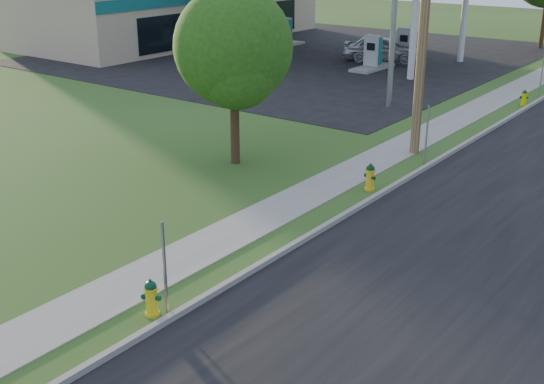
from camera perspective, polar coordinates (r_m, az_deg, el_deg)
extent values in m
cube|color=black|center=(16.34, 17.17, -5.94)|extent=(8.00, 120.00, 0.02)
cube|color=gray|center=(17.85, 5.16, -2.51)|extent=(0.15, 120.00, 0.15)
cube|color=gray|center=(18.77, 0.62, -1.42)|extent=(1.50, 120.00, 0.03)
cube|color=black|center=(44.43, 2.17, 11.52)|extent=(26.00, 28.00, 0.02)
cylinder|color=brown|center=(23.23, 12.69, 14.82)|extent=(0.32, 0.32, 9.80)
cube|color=gray|center=(13.48, -8.95, -6.39)|extent=(0.05, 0.04, 2.00)
cube|color=gray|center=(22.69, 12.80, 4.63)|extent=(0.05, 0.04, 2.00)
cube|color=gray|center=(33.94, 21.61, 8.94)|extent=(0.05, 0.04, 2.00)
cylinder|color=silver|center=(44.97, -6.25, 15.04)|extent=(0.36, 0.36, 5.50)
cylinder|color=silver|center=(49.98, -0.90, 15.71)|extent=(0.36, 0.36, 5.50)
cylinder|color=silver|center=(36.48, 11.80, 13.45)|extent=(0.36, 0.36, 5.50)
cylinder|color=silver|center=(42.50, 15.80, 14.09)|extent=(0.36, 0.36, 5.50)
cube|color=gray|center=(44.33, -2.04, 11.60)|extent=(1.20, 3.20, 0.18)
cube|color=#9EA0A3|center=(44.18, -2.06, 12.83)|extent=(0.90, 0.50, 1.70)
cube|color=#116D6F|center=(44.18, -2.06, 12.83)|extent=(0.94, 0.40, 1.50)
cube|color=black|center=(43.94, -2.29, 13.11)|extent=(0.50, 0.02, 0.40)
cube|color=gray|center=(39.37, 8.37, 10.24)|extent=(1.20, 3.20, 0.18)
cube|color=#9EA0A3|center=(39.21, 8.45, 11.62)|extent=(0.90, 0.50, 1.70)
cube|color=#116D6F|center=(39.21, 8.45, 11.62)|extent=(0.94, 0.40, 1.50)
cube|color=black|center=(38.94, 8.27, 11.94)|extent=(0.50, 0.02, 0.40)
cube|color=gray|center=(47.46, 1.06, 12.21)|extent=(1.20, 3.20, 0.18)
cube|color=#9EA0A3|center=(47.33, 1.07, 13.36)|extent=(0.90, 0.50, 1.70)
cube|color=#116D6F|center=(47.33, 1.07, 13.36)|extent=(0.94, 0.40, 1.50)
cube|color=black|center=(47.08, 0.87, 13.63)|extent=(0.50, 0.02, 0.40)
cube|color=gray|center=(42.87, 11.02, 10.93)|extent=(1.20, 3.20, 0.18)
cube|color=#9EA0A3|center=(42.73, 11.11, 12.20)|extent=(0.90, 0.50, 1.70)
cube|color=#116D6F|center=(42.73, 11.11, 12.20)|extent=(0.94, 0.40, 1.50)
cube|color=black|center=(42.45, 10.97, 12.50)|extent=(0.50, 0.02, 0.40)
cube|color=tan|center=(51.21, -8.29, 14.79)|extent=(10.00, 22.00, 4.00)
cube|color=black|center=(47.87, -3.85, 13.83)|extent=(0.06, 16.06, 2.20)
cylinder|color=gray|center=(30.13, 10.00, 11.64)|extent=(0.24, 0.24, 5.00)
cylinder|color=#382719|center=(22.27, -3.14, 6.07)|extent=(0.30, 0.30, 2.94)
sphere|color=#1E4D14|center=(21.79, -3.26, 12.07)|extent=(3.77, 3.77, 3.77)
sphere|color=#1E4D14|center=(21.41, -2.92, 10.32)|extent=(2.59, 2.59, 2.59)
cylinder|color=#382719|center=(49.60, 21.82, 13.36)|extent=(0.30, 0.30, 3.95)
cylinder|color=yellow|center=(13.97, -9.97, -9.96)|extent=(0.29, 0.29, 0.06)
cylinder|color=yellow|center=(13.83, -10.04, -8.95)|extent=(0.23, 0.23, 0.63)
cylinder|color=yellow|center=(13.70, -10.12, -7.95)|extent=(0.29, 0.29, 0.04)
sphere|color=#083B22|center=(13.68, -10.13, -7.80)|extent=(0.24, 0.24, 0.24)
cylinder|color=#083B22|center=(13.62, -10.16, -7.33)|extent=(0.05, 0.05, 0.06)
cylinder|color=#083B22|center=(13.68, -10.37, -8.92)|extent=(0.15, 0.15, 0.12)
cylinder|color=#083B22|center=(13.86, -10.60, -8.53)|extent=(0.13, 0.12, 0.09)
cylinder|color=#083B22|center=(13.72, -9.52, -8.76)|extent=(0.13, 0.12, 0.09)
cylinder|color=yellow|center=(20.42, 8.15, 0.28)|extent=(0.31, 0.31, 0.07)
cylinder|color=yellow|center=(20.32, 8.20, 1.06)|extent=(0.24, 0.24, 0.66)
cylinder|color=yellow|center=(20.22, 8.24, 1.82)|extent=(0.31, 0.31, 0.04)
sphere|color=black|center=(20.21, 8.24, 1.94)|extent=(0.25, 0.25, 0.25)
cylinder|color=black|center=(20.17, 8.26, 2.29)|extent=(0.05, 0.05, 0.07)
cylinder|color=black|center=(20.20, 7.87, 1.22)|extent=(0.16, 0.17, 0.12)
cylinder|color=black|center=(20.40, 7.94, 1.42)|extent=(0.14, 0.13, 0.10)
cylinder|color=black|center=(20.18, 8.48, 1.17)|extent=(0.14, 0.13, 0.10)
cylinder|color=#FFE203|center=(32.47, 20.27, 6.87)|extent=(0.26, 0.26, 0.06)
cylinder|color=#FFE203|center=(32.42, 20.33, 7.30)|extent=(0.21, 0.21, 0.57)
cylinder|color=#FFE203|center=(32.37, 20.38, 7.72)|extent=(0.26, 0.26, 0.04)
sphere|color=#063E15|center=(32.36, 20.39, 7.79)|extent=(0.22, 0.22, 0.22)
cylinder|color=#063E15|center=(32.34, 20.41, 7.98)|extent=(0.05, 0.05, 0.06)
cylinder|color=#063E15|center=(32.27, 20.33, 7.38)|extent=(0.13, 0.14, 0.10)
cylinder|color=#063E15|center=(32.40, 20.11, 7.46)|extent=(0.11, 0.11, 0.09)
cylinder|color=#063E15|center=(32.40, 20.58, 7.40)|extent=(0.11, 0.11, 0.09)
imported|color=#AFB1B5|center=(41.86, 9.17, 11.76)|extent=(4.87, 3.36, 1.54)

